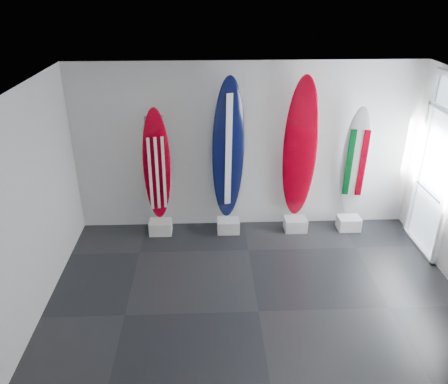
{
  "coord_description": "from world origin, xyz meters",
  "views": [
    {
      "loc": [
        -0.68,
        -4.78,
        4.19
      ],
      "look_at": [
        -0.42,
        1.4,
        1.18
      ],
      "focal_mm": 35.39,
      "sensor_mm": 36.0,
      "label": 1
    }
  ],
  "objects_px": {
    "surfboard_navy": "(228,151)",
    "surfboard_italy": "(355,163)",
    "surfboard_swiss": "(300,150)",
    "surfboard_usa": "(157,166)"
  },
  "relations": [
    {
      "from": "surfboard_navy",
      "to": "surfboard_italy",
      "type": "xyz_separation_m",
      "value": [
        2.22,
        0.0,
        -0.25
      ]
    },
    {
      "from": "surfboard_swiss",
      "to": "surfboard_italy",
      "type": "xyz_separation_m",
      "value": [
        0.99,
        0.0,
        -0.26
      ]
    },
    {
      "from": "surfboard_usa",
      "to": "surfboard_italy",
      "type": "height_order",
      "value": "surfboard_usa"
    },
    {
      "from": "surfboard_navy",
      "to": "surfboard_swiss",
      "type": "relative_size",
      "value": 0.99
    },
    {
      "from": "surfboard_swiss",
      "to": "surfboard_italy",
      "type": "height_order",
      "value": "surfboard_swiss"
    },
    {
      "from": "surfboard_italy",
      "to": "surfboard_swiss",
      "type": "bearing_deg",
      "value": -167.71
    },
    {
      "from": "surfboard_usa",
      "to": "surfboard_navy",
      "type": "bearing_deg",
      "value": -13.66
    },
    {
      "from": "surfboard_usa",
      "to": "surfboard_navy",
      "type": "xyz_separation_m",
      "value": [
        1.23,
        0.0,
        0.25
      ]
    },
    {
      "from": "surfboard_usa",
      "to": "surfboard_navy",
      "type": "relative_size",
      "value": 0.81
    },
    {
      "from": "surfboard_navy",
      "to": "surfboard_swiss",
      "type": "xyz_separation_m",
      "value": [
        1.23,
        0.0,
        0.01
      ]
    }
  ]
}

